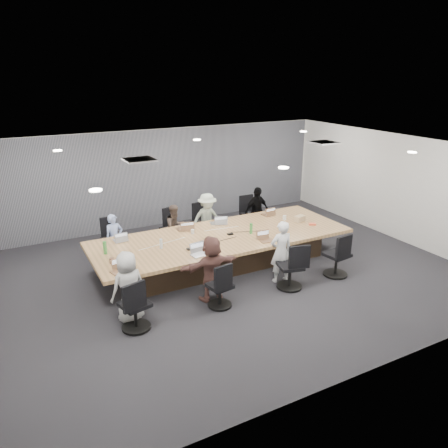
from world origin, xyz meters
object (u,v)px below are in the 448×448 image
chair_1 (171,232)px  stapler (211,242)px  laptop_0 (120,240)px  bottle_green_right (251,229)px  conference_table (222,249)px  snack_packet (312,224)px  laptop_1 (184,229)px  person_6 (281,252)px  person_2 (207,219)px  chair_4 (135,309)px  mug_brown (112,261)px  chair_0 (112,242)px  person_4 (128,287)px  canvas_bag (300,218)px  person_5 (212,268)px  chair_2 (202,226)px  person_0 (115,238)px  bottle_clear (161,244)px  chair_7 (337,258)px  laptop_3 (268,214)px  chair_3 (250,217)px  laptop_4 (120,271)px  chair_6 (290,270)px  laptop_6 (267,241)px  laptop_5 (200,255)px  laptop_2 (217,223)px  person_1 (175,228)px  person_3 (257,211)px  bottle_green_left (105,248)px

chair_1 → stapler: stapler is taller
laptop_0 → bottle_green_right: bearing=157.5°
conference_table → snack_packet: (2.32, -0.40, 0.36)m
laptop_0 → laptop_1: same height
person_6 → person_2: bearing=-73.2°
chair_4 → mug_brown: (-0.04, 1.35, 0.39)m
chair_0 → stapler: size_ratio=4.83×
snack_packet → laptop_0: bearing=165.0°
person_4 → stapler: (2.17, 1.02, 0.10)m
chair_1 → canvas_bag: canvas_bag is taller
person_4 → person_5: person_5 is taller
chair_2 → snack_packet: size_ratio=4.67×
person_0 → bottle_clear: person_0 is taller
chair_7 → laptop_1: size_ratio=2.51×
laptop_0 → laptop_3: size_ratio=0.97×
chair_3 → laptop_3: bearing=91.1°
chair_4 → laptop_4: bearing=75.7°
chair_6 → laptop_1: chair_6 is taller
laptop_1 → laptop_6: size_ratio=1.11×
laptop_5 → chair_7: bearing=-24.1°
laptop_5 → person_2: bearing=53.7°
chair_4 → person_2: bearing=32.3°
laptop_2 → mug_brown: mug_brown is taller
laptop_6 → person_2: bearing=108.6°
stapler → canvas_bag: bearing=4.3°
person_1 → canvas_bag: bearing=-39.3°
chair_3 → person_6: bearing=71.8°
laptop_3 → laptop_1: bearing=-5.2°
stapler → laptop_4: bearing=-170.2°
bottle_clear → canvas_bag: 3.73m
chair_7 → person_0: 5.16m
laptop_5 → laptop_2: bearing=45.9°
conference_table → laptop_6: (0.72, -0.80, 0.35)m
chair_6 → canvas_bag: bearing=62.8°
chair_7 → person_3: bearing=85.7°
chair_6 → conference_table: bearing=127.4°
laptop_2 → bottle_green_left: size_ratio=1.20×
laptop_6 → person_6: bearing=-83.2°
conference_table → stapler: bearing=-143.1°
person_4 → bottle_green_left: (-0.04, 1.53, 0.21)m
person_3 → snack_packet: person_3 is taller
bottle_green_right → mug_brown: bottle_green_right is taller
bottle_green_right → stapler: size_ratio=1.67×
chair_2 → person_4: bearing=39.8°
chair_3 → canvas_bag: bearing=104.7°
stapler → bottle_green_right: bearing=3.8°
person_2 → bottle_clear: size_ratio=6.39×
snack_packet → laptop_2: bearing=149.5°
bottle_green_right → canvas_bag: bottle_green_right is taller
laptop_5 → stapler: stapler is taller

